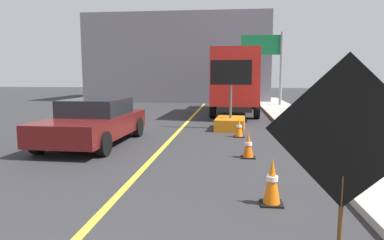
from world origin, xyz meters
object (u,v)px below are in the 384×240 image
Objects in this scene: roadwork_sign at (345,136)px; arrow_board_trailer at (230,117)px; traffic_cone_mid_lane at (248,146)px; traffic_cone_far_lane at (239,128)px; box_truck at (235,81)px; traffic_cone_near_sign at (272,182)px; pickup_car at (94,122)px; highway_guide_sign at (270,56)px.

roadwork_sign is 0.86× the size of arrow_board_trailer.
traffic_cone_far_lane is (-0.17, 3.00, 0.01)m from traffic_cone_mid_lane.
box_truck is 10.14× the size of traffic_cone_near_sign.
box_truck is (-0.94, 15.45, 0.37)m from roadwork_sign.
traffic_cone_mid_lane is at bearing -15.97° from pickup_car.
traffic_cone_mid_lane is at bearing 93.93° from traffic_cone_near_sign.
highway_guide_sign is 7.57× the size of traffic_cone_far_lane.
traffic_cone_far_lane is at bearing -89.59° from box_truck.
traffic_cone_far_lane is (4.46, 1.68, -0.37)m from pickup_car.
traffic_cone_far_lane is at bearing -80.27° from arrow_board_trailer.
arrow_board_trailer is at bearing -92.51° from box_truck.
traffic_cone_near_sign is 1.21× the size of traffic_cone_mid_lane.
highway_guide_sign reaches higher than arrow_board_trailer.
traffic_cone_mid_lane is (0.22, -10.36, -1.53)m from box_truck.
box_truck is at bearing 87.49° from arrow_board_trailer.
traffic_cone_near_sign is (-1.88, -18.30, -3.04)m from highway_guide_sign.
traffic_cone_mid_lane is at bearing -97.95° from highway_guide_sign.
traffic_cone_mid_lane is at bearing -88.79° from box_truck.
highway_guide_sign is at bearing 84.12° from traffic_cone_near_sign.
traffic_cone_near_sign is (4.85, -4.55, -0.32)m from pickup_car.
box_truck reaches higher than traffic_cone_mid_lane.
roadwork_sign is 15.48m from box_truck.
box_truck is at bearing 90.41° from traffic_cone_far_lane.
traffic_cone_far_lane is (0.30, -1.75, -0.16)m from arrow_board_trailer.
traffic_cone_far_lane is at bearing 96.24° from roadwork_sign.
traffic_cone_far_lane is at bearing 93.56° from traffic_cone_near_sign.
highway_guide_sign is 15.54m from traffic_cone_mid_lane.
pickup_car is 4.83m from traffic_cone_mid_lane.
highway_guide_sign reaches higher than traffic_cone_mid_lane.
box_truck is (0.25, 5.61, 1.36)m from arrow_board_trailer.
roadwork_sign is at bearing -50.15° from pickup_car.
box_truck is 10.12m from pickup_car.
box_truck reaches higher than pickup_car.
traffic_cone_near_sign is (-0.50, 1.86, -1.09)m from roadwork_sign.
traffic_cone_near_sign is at bearing -86.44° from traffic_cone_far_lane.
arrow_board_trailer is at bearing -103.98° from highway_guide_sign.
roadwork_sign is 3.65× the size of traffic_cone_mid_lane.
roadwork_sign is 3.01× the size of traffic_cone_near_sign.
arrow_board_trailer is (-1.18, 9.83, -0.99)m from roadwork_sign.
arrow_board_trailer is 3.49× the size of traffic_cone_near_sign.
traffic_cone_far_lane is at bearing 20.62° from pickup_car.
box_truck is 11.90× the size of traffic_cone_far_lane.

